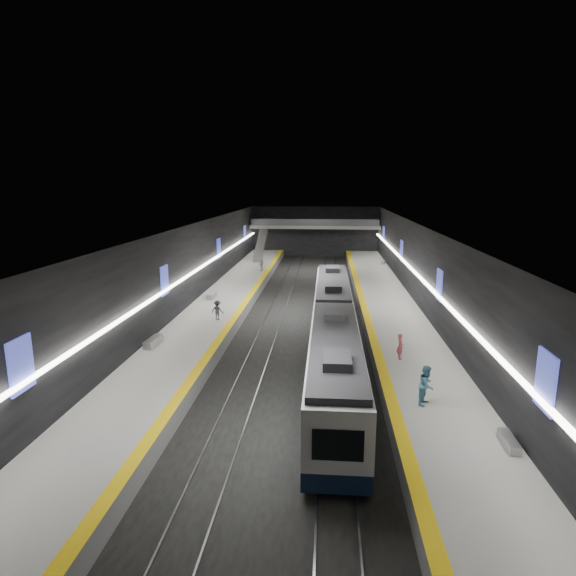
# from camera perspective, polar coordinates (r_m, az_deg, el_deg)

# --- Properties ---
(ground) EXTENTS (70.00, 70.00, 0.00)m
(ground) POSITION_cam_1_polar(r_m,az_deg,el_deg) (43.46, 1.89, -3.07)
(ground) COLOR black
(ground) RESTS_ON ground
(ceiling) EXTENTS (20.00, 70.00, 0.04)m
(ceiling) POSITION_cam_1_polar(r_m,az_deg,el_deg) (42.07, 1.96, 7.50)
(ceiling) COLOR beige
(ceiling) RESTS_ON wall_left
(wall_left) EXTENTS (0.04, 70.00, 8.00)m
(wall_left) POSITION_cam_1_polar(r_m,az_deg,el_deg) (44.20, -11.15, 2.28)
(wall_left) COLOR black
(wall_left) RESTS_ON ground
(wall_right) EXTENTS (0.04, 70.00, 8.00)m
(wall_right) POSITION_cam_1_polar(r_m,az_deg,el_deg) (43.29, 15.27, 1.87)
(wall_right) COLOR black
(wall_right) RESTS_ON ground
(wall_back) EXTENTS (20.00, 0.04, 8.00)m
(wall_back) POSITION_cam_1_polar(r_m,az_deg,el_deg) (77.27, 3.20, 6.66)
(wall_back) COLOR black
(wall_back) RESTS_ON ground
(platform_left) EXTENTS (5.00, 70.00, 1.00)m
(platform_left) POSITION_cam_1_polar(r_m,az_deg,el_deg) (44.32, -7.85, -2.21)
(platform_left) COLOR slate
(platform_left) RESTS_ON ground
(tile_surface_left) EXTENTS (5.00, 70.00, 0.02)m
(tile_surface_left) POSITION_cam_1_polar(r_m,az_deg,el_deg) (44.20, -7.86, -1.57)
(tile_surface_left) COLOR #ACACA6
(tile_surface_left) RESTS_ON platform_left
(tactile_strip_left) EXTENTS (0.60, 70.00, 0.02)m
(tactile_strip_left) POSITION_cam_1_polar(r_m,az_deg,el_deg) (43.77, -5.05, -1.62)
(tactile_strip_left) COLOR yellow
(tactile_strip_left) RESTS_ON platform_left
(platform_right) EXTENTS (5.00, 70.00, 1.00)m
(platform_right) POSITION_cam_1_polar(r_m,az_deg,el_deg) (43.64, 11.79, -2.58)
(platform_right) COLOR slate
(platform_right) RESTS_ON ground
(tile_surface_right) EXTENTS (5.00, 70.00, 0.02)m
(tile_surface_right) POSITION_cam_1_polar(r_m,az_deg,el_deg) (43.51, 11.82, -1.93)
(tile_surface_right) COLOR #ACACA6
(tile_surface_right) RESTS_ON platform_right
(tactile_strip_right) EXTENTS (0.60, 70.00, 0.02)m
(tactile_strip_right) POSITION_cam_1_polar(r_m,az_deg,el_deg) (43.29, 8.92, -1.88)
(tactile_strip_right) COLOR yellow
(tactile_strip_right) RESTS_ON platform_right
(rails) EXTENTS (6.52, 70.00, 0.12)m
(rails) POSITION_cam_1_polar(r_m,az_deg,el_deg) (43.45, 1.89, -2.99)
(rails) COLOR gray
(rails) RESTS_ON ground
(train) EXTENTS (2.69, 30.04, 3.60)m
(train) POSITION_cam_1_polar(r_m,az_deg,el_deg) (32.00, 5.40, -4.65)
(train) COLOR #0F1D38
(train) RESTS_ON ground
(ad_posters) EXTENTS (19.94, 53.50, 2.20)m
(ad_posters) POSITION_cam_1_polar(r_m,az_deg,el_deg) (43.49, 1.99, 3.01)
(ad_posters) COLOR #444ECC
(ad_posters) RESTS_ON wall_left
(cove_light_left) EXTENTS (0.25, 68.60, 0.12)m
(cove_light_left) POSITION_cam_1_polar(r_m,az_deg,el_deg) (44.18, -10.88, 2.02)
(cove_light_left) COLOR white
(cove_light_left) RESTS_ON wall_left
(cove_light_right) EXTENTS (0.25, 68.60, 0.12)m
(cove_light_right) POSITION_cam_1_polar(r_m,az_deg,el_deg) (43.28, 15.00, 1.62)
(cove_light_right) COLOR white
(cove_light_right) RESTS_ON wall_right
(mezzanine_bridge) EXTENTS (20.00, 3.00, 1.50)m
(mezzanine_bridge) POSITION_cam_1_polar(r_m,az_deg,el_deg) (75.11, 3.17, 7.29)
(mezzanine_bridge) COLOR gray
(mezzanine_bridge) RESTS_ON wall_left
(escalator) EXTENTS (1.20, 7.50, 3.92)m
(escalator) POSITION_cam_1_polar(r_m,az_deg,el_deg) (69.08, -3.27, 5.08)
(escalator) COLOR #99999E
(escalator) RESTS_ON platform_left
(bench_left_near) EXTENTS (0.71, 2.08, 0.50)m
(bench_left_near) POSITION_cam_1_polar(r_m,az_deg,el_deg) (33.20, -15.67, -6.14)
(bench_left_near) COLOR #99999E
(bench_left_near) RESTS_ON platform_left
(bench_left_far) EXTENTS (0.60, 2.05, 0.50)m
(bench_left_far) POSITION_cam_1_polar(r_m,az_deg,el_deg) (45.65, -9.03, -0.85)
(bench_left_far) COLOR #99999E
(bench_left_far) RESTS_ON platform_left
(bench_right_near) EXTENTS (0.49, 1.65, 0.40)m
(bench_right_near) POSITION_cam_1_polar(r_m,az_deg,el_deg) (22.38, 24.71, -16.23)
(bench_right_near) COLOR #99999E
(bench_right_near) RESTS_ON platform_right
(bench_right_far) EXTENTS (0.75, 1.68, 0.40)m
(bench_right_far) POSITION_cam_1_polar(r_m,az_deg,el_deg) (65.70, 11.19, 3.00)
(bench_right_far) COLOR #99999E
(bench_right_far) RESTS_ON platform_right
(passenger_right_a) EXTENTS (0.45, 0.63, 1.60)m
(passenger_right_a) POSITION_cam_1_polar(r_m,az_deg,el_deg) (30.16, 13.15, -6.77)
(passenger_right_a) COLOR #B14249
(passenger_right_a) RESTS_ON platform_right
(passenger_right_b) EXTENTS (1.11, 1.19, 1.96)m
(passenger_right_b) POSITION_cam_1_polar(r_m,az_deg,el_deg) (24.49, 16.10, -11.03)
(passenger_right_b) COLOR teal
(passenger_right_b) RESTS_ON platform_right
(passenger_left_a) EXTENTS (0.70, 1.07, 1.70)m
(passenger_left_a) POSITION_cam_1_polar(r_m,az_deg,el_deg) (58.91, -3.15, 2.81)
(passenger_left_a) COLOR beige
(passenger_left_a) RESTS_ON platform_left
(passenger_left_b) EXTENTS (1.13, 0.84, 1.57)m
(passenger_left_b) POSITION_cam_1_polar(r_m,az_deg,el_deg) (38.01, -8.35, -2.65)
(passenger_left_b) COLOR #3A3B41
(passenger_left_b) RESTS_ON platform_left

